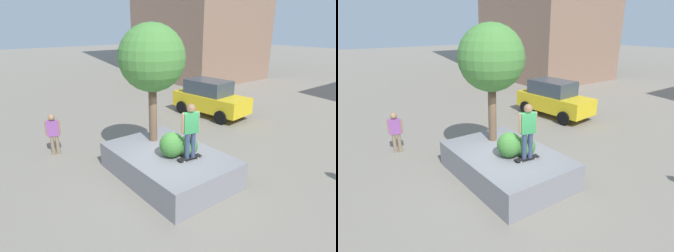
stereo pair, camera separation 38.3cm
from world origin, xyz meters
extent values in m
plane|color=gray|center=(0.00, 0.00, 0.00)|extent=(120.00, 120.00, 0.00)
cube|color=gray|center=(-0.30, 0.03, 0.44)|extent=(4.18, 2.79, 0.88)
cylinder|color=brown|center=(-1.44, 0.26, 2.02)|extent=(0.28, 0.28, 2.27)
sphere|color=#4C8C3D|center=(-1.44, 0.26, 3.76)|extent=(2.22, 2.22, 2.22)
sphere|color=#3D7A33|center=(0.27, 0.36, 1.21)|extent=(0.65, 0.65, 0.65)
sphere|color=#3D7A33|center=(0.02, -0.06, 1.28)|extent=(0.79, 0.79, 0.79)
cube|color=black|center=(0.53, 0.23, 0.95)|extent=(0.30, 0.82, 0.02)
sphere|color=beige|center=(0.47, 0.49, 0.91)|extent=(0.06, 0.06, 0.06)
sphere|color=beige|center=(0.64, 0.47, 0.91)|extent=(0.06, 0.06, 0.06)
sphere|color=beige|center=(0.41, -0.02, 0.91)|extent=(0.06, 0.06, 0.06)
sphere|color=beige|center=(0.58, -0.04, 0.91)|extent=(0.06, 0.06, 0.06)
cylinder|color=navy|center=(0.50, 0.14, 1.36)|extent=(0.15, 0.15, 0.80)
cylinder|color=navy|center=(0.55, 0.32, 1.36)|extent=(0.15, 0.15, 0.80)
cube|color=#338C4C|center=(0.53, 0.23, 2.07)|extent=(0.31, 0.49, 0.63)
cylinder|color=#9E7251|center=(0.46, 0.00, 2.09)|extent=(0.10, 0.10, 0.59)
cylinder|color=#9E7251|center=(0.59, 0.46, 2.09)|extent=(0.10, 0.10, 0.59)
sphere|color=#9E7251|center=(0.53, 0.23, 2.52)|extent=(0.26, 0.26, 0.26)
cube|color=gold|center=(-4.28, 6.10, 0.77)|extent=(4.32, 2.18, 0.83)
cube|color=#38424C|center=(-4.48, 6.08, 1.56)|extent=(2.48, 1.78, 0.75)
cylinder|color=black|center=(-3.05, 7.11, 0.35)|extent=(0.73, 0.28, 0.71)
cylinder|color=black|center=(-2.86, 5.38, 0.35)|extent=(0.73, 0.28, 0.71)
cylinder|color=black|center=(-5.69, 6.83, 0.35)|extent=(0.73, 0.28, 0.71)
cylinder|color=black|center=(-5.51, 5.09, 0.35)|extent=(0.73, 0.28, 0.71)
cylinder|color=#847056|center=(-4.34, -2.25, 0.38)|extent=(0.14, 0.14, 0.77)
cylinder|color=#847056|center=(-4.41, -2.42, 0.38)|extent=(0.14, 0.14, 0.77)
cube|color=#8C4C99|center=(-4.38, -2.34, 1.07)|extent=(0.33, 0.47, 0.60)
cylinder|color=#9E7251|center=(-4.29, -2.13, 1.09)|extent=(0.09, 0.09, 0.57)
cylinder|color=#9E7251|center=(-4.46, -2.55, 1.09)|extent=(0.09, 0.09, 0.57)
sphere|color=#9E7251|center=(-4.38, -2.34, 1.50)|extent=(0.25, 0.25, 0.25)
camera|label=1|loc=(6.42, -5.20, 4.80)|focal=30.86mm
camera|label=2|loc=(6.65, -4.90, 4.80)|focal=30.86mm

